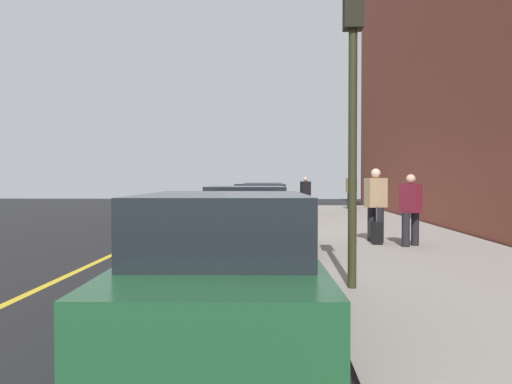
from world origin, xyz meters
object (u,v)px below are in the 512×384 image
(parked_car_navy, at_px, (246,221))
(traffic_light_pole, at_px, (353,79))
(parked_car_red, at_px, (263,200))
(pedestrian_burgundy_coat, at_px, (411,208))
(pedestrian_black_coat, at_px, (306,193))
(pedestrian_olive_coat, at_px, (351,190))
(rolling_suitcase, at_px, (377,233))
(parked_car_silver, at_px, (261,206))
(pedestrian_tan_coat, at_px, (376,203))
(parked_car_green, at_px, (226,266))

(parked_car_navy, distance_m, traffic_light_pole, 4.80)
(parked_car_red, height_order, pedestrian_burgundy_coat, pedestrian_burgundy_coat)
(parked_car_red, xyz_separation_m, pedestrian_black_coat, (0.98, -1.94, 0.26))
(pedestrian_olive_coat, height_order, rolling_suitcase, pedestrian_olive_coat)
(pedestrian_black_coat, bearing_deg, parked_car_navy, 171.30)
(pedestrian_burgundy_coat, bearing_deg, pedestrian_black_coat, 7.59)
(pedestrian_black_coat, relative_size, rolling_suitcase, 1.86)
(parked_car_silver, bearing_deg, pedestrian_olive_coat, -24.51)
(pedestrian_tan_coat, bearing_deg, parked_car_silver, 31.65)
(pedestrian_black_coat, bearing_deg, parked_car_green, 174.24)
(parked_car_green, bearing_deg, parked_car_navy, 1.09)
(rolling_suitcase, bearing_deg, parked_car_green, 157.20)
(pedestrian_tan_coat, bearing_deg, rolling_suitcase, 172.09)
(parked_car_green, xyz_separation_m, traffic_light_pole, (1.87, -1.58, 2.28))
(parked_car_silver, relative_size, pedestrian_tan_coat, 2.64)
(parked_car_green, xyz_separation_m, parked_car_red, (17.93, 0.04, -0.00))
(pedestrian_black_coat, bearing_deg, rolling_suitcase, -175.45)
(parked_car_green, xyz_separation_m, pedestrian_olive_coat, (21.75, -4.43, 0.36))
(pedestrian_burgundy_coat, relative_size, pedestrian_tan_coat, 0.92)
(parked_car_green, distance_m, parked_car_red, 17.93)
(parked_car_navy, relative_size, rolling_suitcase, 4.81)
(parked_car_green, height_order, traffic_light_pole, traffic_light_pole)
(parked_car_silver, bearing_deg, parked_car_red, 0.60)
(parked_car_silver, height_order, parked_car_red, same)
(pedestrian_olive_coat, bearing_deg, pedestrian_burgundy_coat, 176.75)
(pedestrian_black_coat, bearing_deg, traffic_light_pole, 178.89)
(parked_car_silver, distance_m, rolling_suitcase, 5.99)
(traffic_light_pole, bearing_deg, pedestrian_burgundy_coat, -23.25)
(pedestrian_burgundy_coat, distance_m, rolling_suitcase, 0.98)
(traffic_light_pole, bearing_deg, parked_car_green, 139.90)
(pedestrian_burgundy_coat, height_order, pedestrian_olive_coat, pedestrian_olive_coat)
(pedestrian_black_coat, height_order, pedestrian_olive_coat, pedestrian_olive_coat)
(pedestrian_black_coat, bearing_deg, pedestrian_tan_coat, -174.88)
(parked_car_navy, relative_size, parked_car_red, 0.95)
(parked_car_silver, xyz_separation_m, pedestrian_tan_coat, (-4.73, -2.92, 0.34))
(parked_car_green, height_order, parked_car_red, same)
(parked_car_silver, bearing_deg, parked_car_green, 179.89)
(parked_car_navy, bearing_deg, parked_car_silver, -1.21)
(parked_car_silver, height_order, traffic_light_pole, traffic_light_pole)
(parked_car_red, xyz_separation_m, pedestrian_burgundy_coat, (-11.44, -3.60, 0.26))
(parked_car_silver, relative_size, rolling_suitcase, 5.34)
(parked_car_green, height_order, parked_car_silver, same)
(parked_car_green, distance_m, parked_car_silver, 12.09)
(parked_car_red, height_order, traffic_light_pole, traffic_light_pole)
(parked_car_red, relative_size, pedestrian_black_coat, 2.74)
(pedestrian_tan_coat, xyz_separation_m, rolling_suitcase, (-0.53, 0.07, -0.68))
(parked_car_green, distance_m, parked_car_navy, 5.74)
(pedestrian_tan_coat, distance_m, rolling_suitcase, 0.87)
(parked_car_navy, distance_m, pedestrian_black_coat, 13.33)
(parked_car_navy, bearing_deg, pedestrian_burgundy_coat, -78.45)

